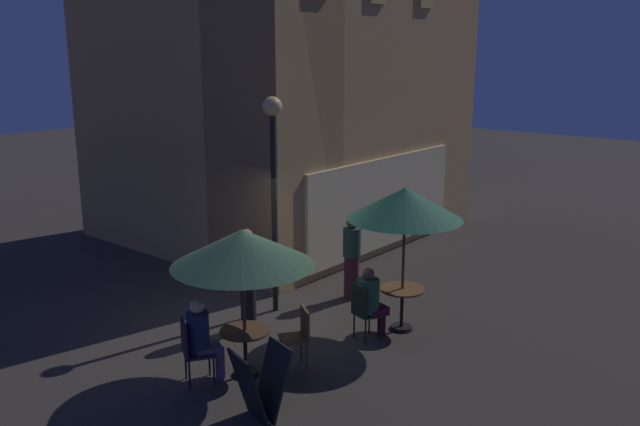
# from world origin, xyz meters

# --- Properties ---
(ground_plane) EXTENTS (60.00, 60.00, 0.00)m
(ground_plane) POSITION_xyz_m (0.00, 0.00, 0.00)
(ground_plane) COLOR #37302A
(cafe_building) EXTENTS (7.87, 7.10, 8.38)m
(cafe_building) POSITION_xyz_m (4.10, 2.98, 4.18)
(cafe_building) COLOR tan
(cafe_building) RESTS_ON ground
(street_lamp_near_corner) EXTENTS (0.34, 0.34, 3.93)m
(street_lamp_near_corner) POSITION_xyz_m (0.94, 0.34, 2.84)
(street_lamp_near_corner) COLOR black
(street_lamp_near_corner) RESTS_ON ground
(menu_sandwich_board) EXTENTS (0.79, 0.71, 0.98)m
(menu_sandwich_board) POSITION_xyz_m (-1.92, -2.09, 0.51)
(menu_sandwich_board) COLOR black
(menu_sandwich_board) RESTS_ON ground
(cafe_table_0) EXTENTS (0.74, 0.74, 0.72)m
(cafe_table_0) POSITION_xyz_m (-1.19, -1.05, 0.52)
(cafe_table_0) COLOR black
(cafe_table_0) RESTS_ON ground
(cafe_table_1) EXTENTS (0.77, 0.77, 0.75)m
(cafe_table_1) POSITION_xyz_m (1.69, -1.93, 0.56)
(cafe_table_1) COLOR black
(cafe_table_1) RESTS_ON ground
(patio_umbrella_0) EXTENTS (2.07, 2.07, 2.25)m
(patio_umbrella_0) POSITION_xyz_m (-1.19, -1.05, 1.97)
(patio_umbrella_0) COLOR black
(patio_umbrella_0) RESTS_ON ground
(patio_umbrella_1) EXTENTS (1.92, 1.92, 2.51)m
(patio_umbrella_1) POSITION_xyz_m (1.69, -1.93, 2.23)
(patio_umbrella_1) COLOR black
(patio_umbrella_1) RESTS_ON ground
(cafe_chair_0) EXTENTS (0.55, 0.55, 0.95)m
(cafe_chair_0) POSITION_xyz_m (-0.51, -1.52, 0.58)
(cafe_chair_0) COLOR brown
(cafe_chair_0) RESTS_ON ground
(cafe_chair_1) EXTENTS (0.60, 0.60, 0.97)m
(cafe_chair_1) POSITION_xyz_m (-1.87, -0.65, 0.58)
(cafe_chair_1) COLOR black
(cafe_chair_1) RESTS_ON ground
(cafe_chair_2) EXTENTS (0.50, 0.50, 0.97)m
(cafe_chair_2) POSITION_xyz_m (0.89, -1.68, 0.57)
(cafe_chair_2) COLOR black
(cafe_chair_2) RESTS_ON ground
(patron_seated_0) EXTENTS (0.52, 0.46, 1.29)m
(patron_seated_0) POSITION_xyz_m (-1.73, -0.73, 0.72)
(patron_seated_0) COLOR #544063
(patron_seated_0) RESTS_ON ground
(patron_seated_1) EXTENTS (0.55, 0.47, 1.25)m
(patron_seated_1) POSITION_xyz_m (1.03, -1.73, 0.71)
(patron_seated_1) COLOR #451028
(patron_seated_1) RESTS_ON ground
(patron_standing_2) EXTENTS (0.35, 0.35, 1.63)m
(patron_standing_2) POSITION_xyz_m (2.34, -0.36, 0.82)
(patron_standing_2) COLOR #472125
(patron_standing_2) RESTS_ON ground
(patron_standing_3) EXTENTS (0.32, 0.32, 1.78)m
(patron_standing_3) POSITION_xyz_m (0.04, 0.14, 0.91)
(patron_standing_3) COLOR black
(patron_standing_3) RESTS_ON ground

